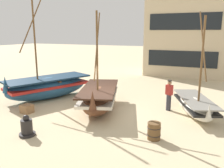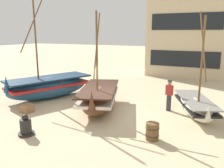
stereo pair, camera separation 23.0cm
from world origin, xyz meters
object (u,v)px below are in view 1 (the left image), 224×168
(fishing_boat_centre_large, at_px, (48,87))
(fishing_boat_far_right, at_px, (195,105))
(capstan_winch, at_px, (27,128))
(wooden_barrel, at_px, (154,131))
(fishing_boat_near_left, at_px, (99,97))
(harbor_building_main, at_px, (187,23))
(cargo_crate, at_px, (27,109))
(fisherman_by_hull, at_px, (169,96))

(fishing_boat_centre_large, relative_size, fishing_boat_far_right, 1.34)
(capstan_winch, relative_size, wooden_barrel, 1.28)
(fishing_boat_near_left, distance_m, harbor_building_main, 14.57)
(fishing_boat_far_right, height_order, cargo_crate, fishing_boat_far_right)
(fishing_boat_far_right, bearing_deg, fishing_boat_centre_large, -175.71)
(wooden_barrel, relative_size, harbor_building_main, 0.07)
(fishing_boat_near_left, height_order, cargo_crate, fishing_boat_near_left)
(fisherman_by_hull, bearing_deg, capstan_winch, -129.88)
(fishing_boat_centre_large, xyz_separation_m, cargo_crate, (0.84, -2.76, -0.52))
(harbor_building_main, bearing_deg, fishing_boat_near_left, -101.61)
(wooden_barrel, bearing_deg, fisherman_by_hull, 92.38)
(capstan_winch, height_order, harbor_building_main, harbor_building_main)
(harbor_building_main, bearing_deg, fisherman_by_hull, -86.51)
(fishing_boat_far_right, bearing_deg, fishing_boat_near_left, -164.88)
(harbor_building_main, bearing_deg, cargo_crate, -110.99)
(wooden_barrel, bearing_deg, cargo_crate, 177.46)
(fishing_boat_near_left, xyz_separation_m, wooden_barrel, (3.69, -2.41, -0.34))
(fisherman_by_hull, distance_m, capstan_winch, 7.38)
(wooden_barrel, bearing_deg, fishing_boat_near_left, 146.84)
(fishing_boat_centre_large, relative_size, harbor_building_main, 0.68)
(wooden_barrel, xyz_separation_m, cargo_crate, (-6.93, 0.31, -0.12))
(capstan_winch, bearing_deg, fisherman_by_hull, 50.12)
(fishing_boat_near_left, relative_size, wooden_barrel, 7.47)
(fishing_boat_centre_large, bearing_deg, fisherman_by_hull, 5.77)
(fisherman_by_hull, distance_m, wooden_barrel, 3.87)
(fishing_boat_near_left, bearing_deg, fishing_boat_centre_large, 170.90)
(wooden_barrel, relative_size, cargo_crate, 1.29)
(fisherman_by_hull, xyz_separation_m, harbor_building_main, (-0.74, 12.17, 4.29))
(fishing_boat_centre_large, xyz_separation_m, capstan_winch, (2.88, -4.88, -0.40))
(fishing_boat_far_right, relative_size, cargo_crate, 9.57)
(fishing_boat_near_left, relative_size, capstan_winch, 5.82)
(cargo_crate, bearing_deg, fishing_boat_centre_large, 106.84)
(capstan_winch, distance_m, harbor_building_main, 18.88)
(cargo_crate, bearing_deg, capstan_winch, -46.05)
(fishing_boat_far_right, height_order, wooden_barrel, fishing_boat_far_right)
(fishing_boat_far_right, distance_m, harbor_building_main, 13.28)
(capstan_winch, xyz_separation_m, wooden_barrel, (4.88, 1.82, 0.00))
(fisherman_by_hull, relative_size, capstan_winch, 1.87)
(fishing_boat_centre_large, bearing_deg, fishing_boat_near_left, -9.10)
(fishing_boat_near_left, xyz_separation_m, cargo_crate, (-3.23, -2.11, -0.46))
(fishing_boat_near_left, height_order, fishing_boat_centre_large, fishing_boat_centre_large)
(fishing_boat_near_left, distance_m, capstan_winch, 4.41)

